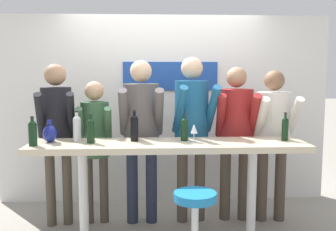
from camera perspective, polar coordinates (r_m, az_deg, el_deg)
The scene contains 17 objects.
back_wall at distance 4.87m, azimuth -0.67°, elevation 0.98°, with size 4.25×0.12×2.40m.
tasting_table at distance 3.63m, azimuth 0.06°, elevation -6.47°, with size 2.65×0.56×1.01m.
bar_stool at distance 3.22m, azimuth 4.12°, elevation -15.63°, with size 0.37×0.37×0.70m.
person_far_left at distance 4.20m, azimuth -16.58°, elevation -1.44°, with size 0.45×0.58×1.77m.
person_left at distance 4.18m, azimuth -11.04°, elevation -3.02°, with size 0.40×0.51×1.59m.
person_center_left at distance 4.10m, azimuth -4.08°, elevation -1.27°, with size 0.47×0.58×1.81m.
person_center at distance 4.14m, azimuth 3.64°, elevation -0.78°, with size 0.51×0.62×1.85m.
person_center_right at distance 4.25m, azimuth 10.27°, elevation -1.69°, with size 0.49×0.59×1.74m.
person_right at distance 4.31m, azimuth 15.72°, elevation -2.04°, with size 0.45×0.55×1.70m.
wine_bottle_0 at distance 3.63m, azimuth -19.93°, elevation -2.38°, with size 0.08×0.08×0.27m.
wine_bottle_1 at distance 3.65m, azimuth -5.14°, elevation -1.73°, with size 0.07×0.07×0.31m.
wine_bottle_2 at distance 3.62m, azimuth -11.70°, elevation -2.10°, with size 0.07×0.07×0.28m.
wine_bottle_3 at distance 3.72m, azimuth -13.69°, elevation -1.77°, with size 0.08×0.08×0.30m.
wine_bottle_4 at distance 3.85m, azimuth 17.41°, elevation -1.77°, with size 0.07×0.07×0.28m.
wine_bottle_5 at distance 3.67m, azimuth 2.50°, elevation -1.96°, with size 0.07×0.07×0.26m.
wine_glass_0 at distance 3.59m, azimuth 3.98°, elevation -2.12°, with size 0.07×0.07×0.18m.
decorative_vase at distance 3.76m, azimuth -17.57°, elevation -2.58°, with size 0.13×0.13×0.22m.
Camera 1 is at (-0.17, -3.53, 1.68)m, focal length 40.00 mm.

